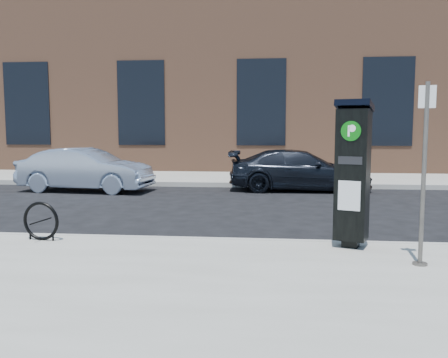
# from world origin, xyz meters

# --- Properties ---
(ground) EXTENTS (120.00, 120.00, 0.00)m
(ground) POSITION_xyz_m (0.00, 0.00, 0.00)
(ground) COLOR black
(ground) RESTS_ON ground
(sidewalk_far) EXTENTS (60.00, 12.00, 0.15)m
(sidewalk_far) POSITION_xyz_m (0.00, 14.00, 0.07)
(sidewalk_far) COLOR gray
(sidewalk_far) RESTS_ON ground
(curb_near) EXTENTS (60.00, 0.12, 0.16)m
(curb_near) POSITION_xyz_m (0.00, -0.02, 0.07)
(curb_near) COLOR #9E9B93
(curb_near) RESTS_ON ground
(curb_far) EXTENTS (60.00, 0.12, 0.16)m
(curb_far) POSITION_xyz_m (0.00, 8.02, 0.07)
(curb_far) COLOR #9E9B93
(curb_far) RESTS_ON ground
(building) EXTENTS (28.00, 10.05, 8.25)m
(building) POSITION_xyz_m (-0.00, 17.00, 4.15)
(building) COLOR brown
(building) RESTS_ON ground
(parking_kiosk) EXTENTS (0.63, 0.60, 2.21)m
(parking_kiosk) POSITION_xyz_m (1.66, -0.35, 1.28)
(parking_kiosk) COLOR black
(parking_kiosk) RESTS_ON sidewalk_near
(sign_pole) EXTENTS (0.21, 0.19, 2.37)m
(sign_pole) POSITION_xyz_m (2.40, -1.25, 1.33)
(sign_pole) COLOR #58534D
(sign_pole) RESTS_ON sidewalk_near
(bike_rack) EXTENTS (0.63, 0.13, 0.63)m
(bike_rack) POSITION_xyz_m (-3.21, -0.42, 0.46)
(bike_rack) COLOR black
(bike_rack) RESTS_ON sidewalk_near
(car_silver) EXTENTS (4.18, 1.79, 1.34)m
(car_silver) POSITION_xyz_m (-5.27, 6.54, 0.67)
(car_silver) COLOR #93A3BB
(car_silver) RESTS_ON ground
(car_dark) EXTENTS (4.42, 1.84, 1.28)m
(car_dark) POSITION_xyz_m (1.32, 7.40, 0.64)
(car_dark) COLOR black
(car_dark) RESTS_ON ground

